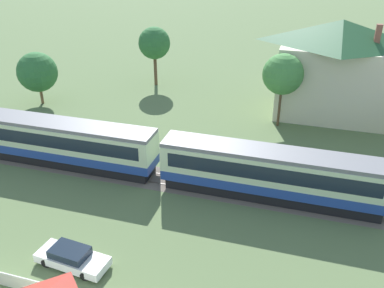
{
  "coord_description": "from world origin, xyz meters",
  "views": [
    {
      "loc": [
        -1.87,
        -27.86,
        18.45
      ],
      "look_at": [
        -10.97,
        2.5,
        2.07
      ],
      "focal_mm": 38.0,
      "sensor_mm": 36.0,
      "label": 1
    }
  ],
  "objects_px": {
    "passenger_train": "(163,156)",
    "station_house_dark_green_roof": "(336,68)",
    "yard_tree_2": "(154,43)",
    "yard_tree_0": "(283,74)",
    "yard_tree_1": "(37,72)",
    "parked_car_white": "(72,257)"
  },
  "relations": [
    {
      "from": "passenger_train",
      "to": "yard_tree_1",
      "type": "bearing_deg",
      "value": 149.08
    },
    {
      "from": "yard_tree_0",
      "to": "station_house_dark_green_roof",
      "type": "bearing_deg",
      "value": 43.38
    },
    {
      "from": "passenger_train",
      "to": "yard_tree_0",
      "type": "xyz_separation_m",
      "value": [
        8.09,
        13.82,
        3.48
      ]
    },
    {
      "from": "parked_car_white",
      "to": "yard_tree_2",
      "type": "height_order",
      "value": "yard_tree_2"
    },
    {
      "from": "station_house_dark_green_roof",
      "to": "yard_tree_0",
      "type": "bearing_deg",
      "value": -136.62
    },
    {
      "from": "passenger_train",
      "to": "station_house_dark_green_roof",
      "type": "xyz_separation_m",
      "value": [
        13.36,
        18.8,
        3.2
      ]
    },
    {
      "from": "passenger_train",
      "to": "yard_tree_0",
      "type": "relative_size",
      "value": 9.14
    },
    {
      "from": "parked_car_white",
      "to": "yard_tree_2",
      "type": "bearing_deg",
      "value": 107.97
    },
    {
      "from": "yard_tree_2",
      "to": "station_house_dark_green_roof",
      "type": "bearing_deg",
      "value": -9.55
    },
    {
      "from": "yard_tree_0",
      "to": "yard_tree_1",
      "type": "bearing_deg",
      "value": -176.63
    },
    {
      "from": "yard_tree_1",
      "to": "yard_tree_2",
      "type": "xyz_separation_m",
      "value": [
        10.83,
        10.49,
        1.76
      ]
    },
    {
      "from": "station_house_dark_green_roof",
      "to": "yard_tree_2",
      "type": "distance_m",
      "value": 23.13
    },
    {
      "from": "station_house_dark_green_roof",
      "to": "yard_tree_2",
      "type": "bearing_deg",
      "value": 170.45
    },
    {
      "from": "parked_car_white",
      "to": "station_house_dark_green_roof",
      "type": "bearing_deg",
      "value": 68.27
    },
    {
      "from": "yard_tree_0",
      "to": "yard_tree_2",
      "type": "xyz_separation_m",
      "value": [
        -17.54,
        8.82,
        -0.05
      ]
    },
    {
      "from": "yard_tree_2",
      "to": "yard_tree_0",
      "type": "bearing_deg",
      "value": -26.7
    },
    {
      "from": "station_house_dark_green_roof",
      "to": "yard_tree_2",
      "type": "height_order",
      "value": "station_house_dark_green_roof"
    },
    {
      "from": "passenger_train",
      "to": "station_house_dark_green_roof",
      "type": "bearing_deg",
      "value": 54.6
    },
    {
      "from": "station_house_dark_green_roof",
      "to": "parked_car_white",
      "type": "bearing_deg",
      "value": -117.18
    },
    {
      "from": "yard_tree_1",
      "to": "yard_tree_0",
      "type": "bearing_deg",
      "value": 3.37
    },
    {
      "from": "passenger_train",
      "to": "yard_tree_0",
      "type": "bearing_deg",
      "value": 59.65
    },
    {
      "from": "station_house_dark_green_roof",
      "to": "yard_tree_2",
      "type": "xyz_separation_m",
      "value": [
        -22.81,
        3.84,
        0.23
      ]
    }
  ]
}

